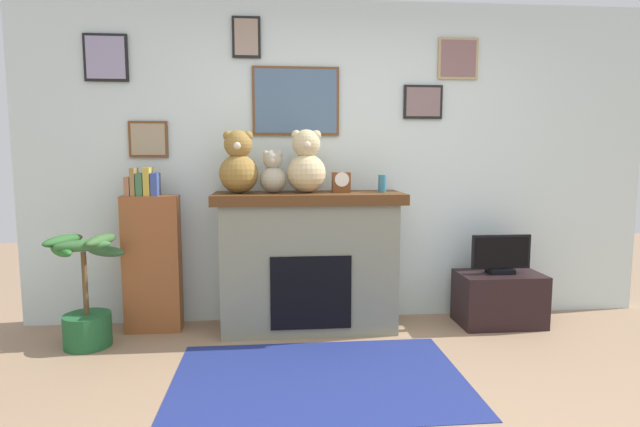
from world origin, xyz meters
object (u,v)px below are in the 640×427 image
object	(u,v)px
television	(501,256)
teddy_bear_brown	(238,165)
tv_stand	(499,299)
candle_jar	(382,184)
potted_plant	(86,300)
mantel_clock	(341,182)
fireplace	(309,260)
teddy_bear_tan	(273,174)
teddy_bear_grey	(306,164)
bookshelf	(152,259)

from	to	relation	value
television	teddy_bear_brown	xyz separation A→B (m)	(-2.08, 0.03, 0.73)
tv_stand	candle_jar	distance (m)	1.35
potted_plant	mantel_clock	xyz separation A→B (m)	(1.86, 0.22, 0.82)
teddy_bear_brown	potted_plant	bearing A→B (deg)	-168.41
fireplace	candle_jar	distance (m)	0.83
mantel_clock	teddy_bear_tan	size ratio (longest dim) A/B	0.48
teddy_bear_brown	fireplace	bearing A→B (deg)	1.98
teddy_bear_brown	teddy_bear_grey	xyz separation A→B (m)	(0.51, -0.00, 0.00)
bookshelf	television	xyz separation A→B (m)	(2.76, -0.10, -0.01)
bookshelf	potted_plant	distance (m)	0.55
bookshelf	tv_stand	xyz separation A→B (m)	(2.76, -0.10, -0.36)
candle_jar	teddy_bear_brown	size ratio (longest dim) A/B	0.29
teddy_bear_grey	mantel_clock	bearing A→B (deg)	-0.24
potted_plant	teddy_bear_grey	xyz separation A→B (m)	(1.60, 0.22, 0.96)
fireplace	teddy_bear_tan	xyz separation A→B (m)	(-0.27, -0.02, 0.68)
fireplace	television	world-z (taller)	fireplace
fireplace	teddy_bear_grey	size ratio (longest dim) A/B	3.02
fireplace	mantel_clock	distance (m)	0.66
fireplace	television	distance (m)	1.55
television	candle_jar	world-z (taller)	candle_jar
teddy_bear_brown	teddy_bear_tan	bearing A→B (deg)	0.04
mantel_clock	teddy_bear_grey	world-z (taller)	teddy_bear_grey
bookshelf	tv_stand	bearing A→B (deg)	-2.08
fireplace	potted_plant	bearing A→B (deg)	-171.53
candle_jar	teddy_bear_tan	bearing A→B (deg)	-179.97
candle_jar	teddy_bear_grey	size ratio (longest dim) A/B	0.28
television	teddy_bear_brown	bearing A→B (deg)	179.07
fireplace	teddy_bear_tan	bearing A→B (deg)	-176.18
teddy_bear_grey	candle_jar	bearing A→B (deg)	0.06
potted_plant	television	bearing A→B (deg)	3.41
bookshelf	mantel_clock	size ratio (longest dim) A/B	8.07
bookshelf	teddy_bear_brown	distance (m)	1.00
candle_jar	teddy_bear_tan	distance (m)	0.85
mantel_clock	tv_stand	bearing A→B (deg)	-1.39
bookshelf	fireplace	bearing A→B (deg)	-2.33
mantel_clock	candle_jar	bearing A→B (deg)	0.31
potted_plant	tv_stand	distance (m)	3.17
television	mantel_clock	xyz separation A→B (m)	(-1.29, 0.03, 0.59)
tv_stand	teddy_bear_brown	bearing A→B (deg)	179.11
teddy_bear_grey	potted_plant	bearing A→B (deg)	-172.09
fireplace	teddy_bear_grey	xyz separation A→B (m)	(-0.02, -0.02, 0.75)
bookshelf	candle_jar	distance (m)	1.88
mantel_clock	bookshelf	bearing A→B (deg)	177.31
tv_stand	television	size ratio (longest dim) A/B	1.38
tv_stand	fireplace	bearing A→B (deg)	178.12
candle_jar	television	bearing A→B (deg)	-2.02
television	teddy_bear_grey	world-z (taller)	teddy_bear_grey
tv_stand	mantel_clock	bearing A→B (deg)	178.61
candle_jar	potted_plant	bearing A→B (deg)	-174.19
tv_stand	teddy_bear_tan	distance (m)	2.08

